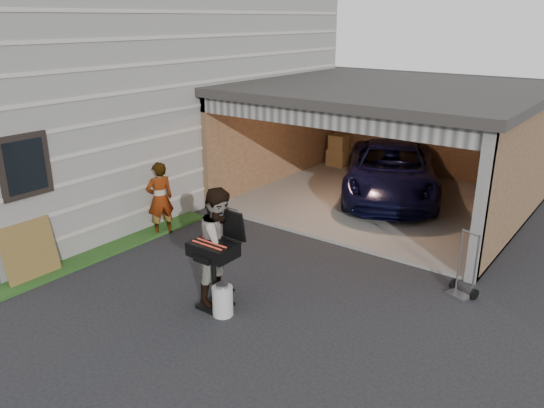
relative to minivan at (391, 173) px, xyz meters
The scene contains 11 objects.
ground 6.97m from the minivan, 96.34° to the right, with size 80.00×80.00×0.00m, color black.
house 7.65m from the minivan, 156.80° to the right, with size 7.00×11.00×5.50m, color #474744.
groundcover_strip 8.48m from the minivan, 110.90° to the right, with size 0.50×8.00×0.06m, color #193814.
garage 1.21m from the minivan, 92.83° to the right, with size 6.80×6.30×2.90m.
minivan is the anchor object (origin of this frame).
woman 5.87m from the minivan, 119.27° to the right, with size 0.58×0.38×1.58m, color silver.
man 6.41m from the minivan, 89.70° to the right, with size 0.93×0.72×1.90m, color #46271B.
bbq_grill 6.67m from the minivan, 88.86° to the right, with size 0.71×0.63×1.59m.
propane_tank 6.83m from the minivan, 86.71° to the right, with size 0.32×0.32×0.48m, color beige.
plywood_panel 8.51m from the minivan, 111.42° to the right, with size 0.04×0.95×1.06m, color brown.
hand_truck 5.07m from the minivan, 51.30° to the right, with size 0.51×0.46×1.13m.
Camera 1 is at (6.11, -5.22, 4.38)m, focal length 35.00 mm.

